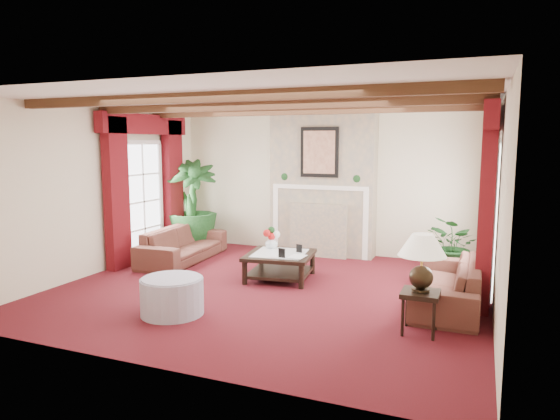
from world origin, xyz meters
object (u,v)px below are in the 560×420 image
at_px(potted_palm, 192,224).
at_px(sofa_right, 449,275).
at_px(sofa_left, 183,239).
at_px(ottoman, 172,296).
at_px(side_table, 420,312).
at_px(coffee_table, 280,266).

bearing_deg(potted_palm, sofa_right, -18.90).
distance_m(sofa_left, ottoman, 2.90).
relative_size(sofa_left, potted_palm, 1.03).
height_order(side_table, ottoman, side_table).
xyz_separation_m(sofa_left, potted_palm, (-0.37, 0.90, 0.10)).
bearing_deg(ottoman, sofa_right, 28.04).
bearing_deg(sofa_left, ottoman, -153.27).
height_order(sofa_right, coffee_table, sofa_right).
bearing_deg(ottoman, sofa_left, 120.33).
height_order(sofa_right, potted_palm, potted_palm).
distance_m(sofa_left, coffee_table, 2.16).
xyz_separation_m(sofa_right, coffee_table, (-2.53, 0.32, -0.19)).
relative_size(potted_palm, side_table, 4.18).
distance_m(coffee_table, ottoman, 2.11).
xyz_separation_m(sofa_left, ottoman, (1.46, -2.50, -0.17)).
height_order(sofa_left, potted_palm, potted_palm).
height_order(sofa_left, sofa_right, sofa_left).
bearing_deg(sofa_left, potted_palm, 19.00).
height_order(sofa_right, ottoman, sofa_right).
xyz_separation_m(sofa_right, ottoman, (-3.16, -1.68, -0.17)).
distance_m(sofa_right, potted_palm, 5.28).
distance_m(sofa_left, sofa_right, 4.69).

